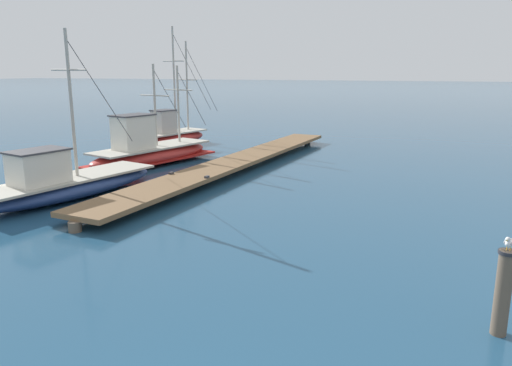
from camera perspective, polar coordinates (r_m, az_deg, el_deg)
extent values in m
cube|color=brown|center=(21.78, -2.39, 2.56)|extent=(3.27, 19.13, 0.16)
cylinder|color=brown|center=(14.38, -20.48, -4.81)|extent=(0.36, 0.36, 0.29)
cylinder|color=brown|center=(17.85, -9.54, -0.73)|extent=(0.36, 0.36, 0.29)
cylinder|color=brown|center=(21.82, -2.38, 1.98)|extent=(0.36, 0.36, 0.29)
cylinder|color=brown|center=(26.05, 2.53, 3.81)|extent=(0.36, 0.36, 0.29)
cylinder|color=brown|center=(30.45, 6.06, 5.11)|extent=(0.36, 0.36, 0.29)
cube|color=#333338|center=(18.99, -9.92, 1.16)|extent=(0.14, 0.21, 0.08)
cube|color=#333338|center=(18.12, -5.79, 0.72)|extent=(0.14, 0.21, 0.08)
ellipsoid|color=#AD2823|center=(23.52, -12.13, 3.21)|extent=(3.79, 7.12, 0.86)
cube|color=#B2AD9E|center=(23.46, -12.18, 4.14)|extent=(3.37, 6.40, 0.08)
cube|color=#B21E19|center=(23.56, -12.11, 2.75)|extent=(3.78, 7.00, 0.08)
cube|color=silver|center=(22.69, -14.20, 5.76)|extent=(1.52, 1.91, 1.50)
cube|color=#3D3D42|center=(22.61, -14.31, 7.72)|extent=(1.65, 2.06, 0.06)
cylinder|color=#B2ADA3|center=(23.47, -11.79, 8.91)|extent=(0.11, 0.11, 3.78)
cylinder|color=#B2ADA3|center=(23.45, -11.84, 10.02)|extent=(1.85, 0.55, 0.06)
cylinder|color=#333338|center=(24.16, -10.00, 9.55)|extent=(0.53, 1.91, 2.80)
cylinder|color=#B2ADA3|center=(24.53, -9.11, 9.12)|extent=(0.11, 0.11, 3.71)
cylinder|color=#B2ADA3|center=(24.49, -9.17, 10.73)|extent=(1.85, 0.55, 0.06)
cylinder|color=#333338|center=(25.24, -7.50, 9.70)|extent=(0.52, 1.88, 2.75)
ellipsoid|color=#AD2823|center=(29.40, -9.66, 5.21)|extent=(3.03, 5.02, 0.80)
cube|color=#B2AD9E|center=(29.35, -9.69, 5.90)|extent=(2.69, 4.51, 0.08)
cube|color=#B7B2A8|center=(28.79, -10.75, 7.07)|extent=(1.22, 1.44, 1.27)
cube|color=#3D3D42|center=(28.73, -10.81, 8.39)|extent=(1.32, 1.55, 0.06)
cylinder|color=#B2ADA3|center=(29.29, -9.59, 11.84)|extent=(0.11, 0.11, 5.98)
cylinder|color=#B2ADA3|center=(29.29, -9.67, 13.92)|extent=(1.66, 0.50, 0.06)
cylinder|color=#333338|center=(30.45, -7.39, 12.52)|extent=(0.83, 3.01, 4.43)
cylinder|color=#B2ADA3|center=(30.05, -8.10, 11.19)|extent=(0.11, 0.11, 5.22)
cylinder|color=#B2ADA3|center=(30.04, -8.13, 11.90)|extent=(1.66, 0.50, 0.06)
cylinder|color=#333338|center=(31.08, -6.28, 11.79)|extent=(0.72, 2.63, 3.86)
ellipsoid|color=navy|center=(18.15, -21.04, -0.50)|extent=(3.53, 7.43, 0.73)
cube|color=#B2AD9E|center=(18.08, -21.12, 0.50)|extent=(3.13, 6.68, 0.08)
cube|color=silver|center=(17.39, -24.14, 1.66)|extent=(1.46, 1.90, 1.05)
cube|color=#3D3D42|center=(17.30, -24.31, 3.47)|extent=(1.58, 2.06, 0.06)
cylinder|color=#B2ADA3|center=(17.95, -20.86, 8.63)|extent=(0.11, 0.11, 4.99)
cylinder|color=#B2ADA3|center=(17.91, -21.17, 12.28)|extent=(1.80, 0.45, 0.06)
cylinder|color=#333338|center=(18.75, -17.56, 9.80)|extent=(0.58, 2.54, 3.69)
cylinder|color=brown|center=(9.24, 26.98, -11.44)|extent=(0.26, 0.26, 1.50)
cylinder|color=#28282D|center=(8.99, 27.46, -7.23)|extent=(0.30, 0.30, 0.06)
cylinder|color=gold|center=(8.96, 27.66, -6.86)|extent=(0.01, 0.01, 0.07)
cylinder|color=gold|center=(8.97, 27.35, -6.81)|extent=(0.01, 0.01, 0.07)
ellipsoid|color=white|center=(8.93, 27.57, -6.20)|extent=(0.20, 0.30, 0.13)
ellipsoid|color=silver|center=(8.96, 27.27, -6.05)|extent=(0.11, 0.24, 0.09)
ellipsoid|color=#383838|center=(9.06, 27.45, -5.89)|extent=(0.05, 0.07, 0.04)
cone|color=white|center=(9.07, 27.79, -5.94)|extent=(0.09, 0.10, 0.07)
sphere|color=white|center=(8.80, 27.46, -5.89)|extent=(0.08, 0.08, 0.08)
cone|color=gold|center=(8.75, 27.39, -6.01)|extent=(0.04, 0.05, 0.02)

